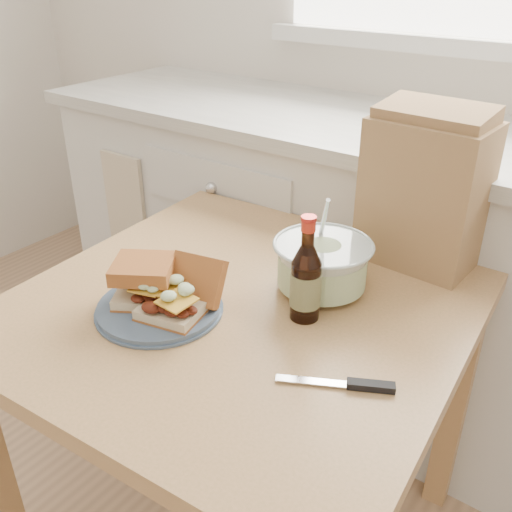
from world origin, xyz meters
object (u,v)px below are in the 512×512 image
Objects in this scene: dining_table at (242,343)px; beer_bottle at (306,281)px; paper_bag at (424,194)px; plate at (159,308)px; coleslaw_bowl at (322,267)px.

dining_table is 0.23m from beer_bottle.
paper_bag is (0.22, 0.38, 0.27)m from dining_table.
paper_bag reaches higher than plate.
dining_table is 0.24m from coleslaw_bowl.
beer_bottle is 0.37m from paper_bag.
plate is 1.14× the size of beer_bottle.
plate is at bearing -119.17° from paper_bag.
coleslaw_bowl is (0.22, 0.26, 0.05)m from plate.
plate reaches higher than dining_table.
paper_bag is (0.08, 0.36, 0.08)m from beer_bottle.
dining_table is at bearing 49.05° from plate.
beer_bottle is at bearing 7.64° from dining_table.
plate is at bearing -129.46° from coleslaw_bowl.
plate is 0.30m from beer_bottle.
paper_bag is (0.33, 0.51, 0.16)m from plate.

